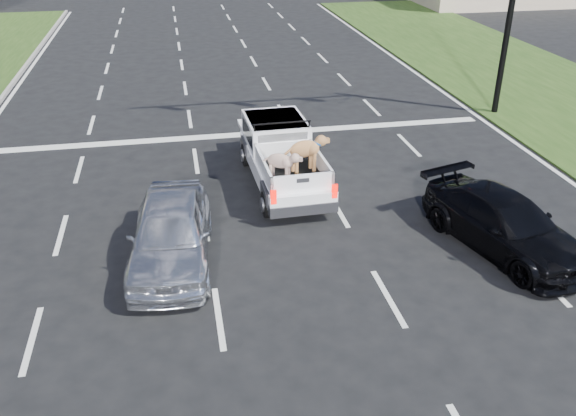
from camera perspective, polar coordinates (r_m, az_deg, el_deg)
ground at (r=12.45m, az=1.65°, el=-9.30°), size 160.00×160.00×0.00m
road_markings at (r=18.03m, az=-2.81°, el=3.10°), size 17.75×60.00×0.01m
pickup_truck at (r=17.19m, az=-0.50°, el=4.97°), size 2.01×4.90×1.82m
silver_sedan at (r=13.74m, az=-10.92°, el=-2.30°), size 2.12×4.46×1.47m
black_coupe at (r=14.91m, az=19.58°, el=-1.38°), size 2.98×4.78×1.29m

